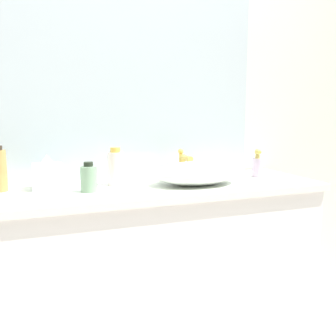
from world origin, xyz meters
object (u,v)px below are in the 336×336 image
at_px(tissue_box, 48,174).
at_px(spray_can, 89,178).
at_px(sink_basin, 196,173).
at_px(lotion_bottle, 116,168).
at_px(soap_dispenser, 257,165).

bearing_deg(tissue_box, spray_can, -38.58).
distance_m(sink_basin, tissue_box, 0.67).
relative_size(sink_basin, lotion_bottle, 2.37).
xyz_separation_m(lotion_bottle, spray_can, (-0.14, -0.10, -0.02)).
bearing_deg(lotion_bottle, sink_basin, -16.13).
distance_m(sink_basin, lotion_bottle, 0.37).
height_order(spray_can, tissue_box, tissue_box).
xyz_separation_m(sink_basin, lotion_bottle, (-0.36, 0.10, 0.03)).
xyz_separation_m(spray_can, tissue_box, (-0.16, 0.13, 0.01)).
height_order(sink_basin, tissue_box, tissue_box).
bearing_deg(spray_can, tissue_box, 141.42).
distance_m(sink_basin, soap_dispenser, 0.40).
distance_m(soap_dispenser, tissue_box, 1.05).
bearing_deg(lotion_bottle, tissue_box, 175.09).
relative_size(spray_can, tissue_box, 0.84).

